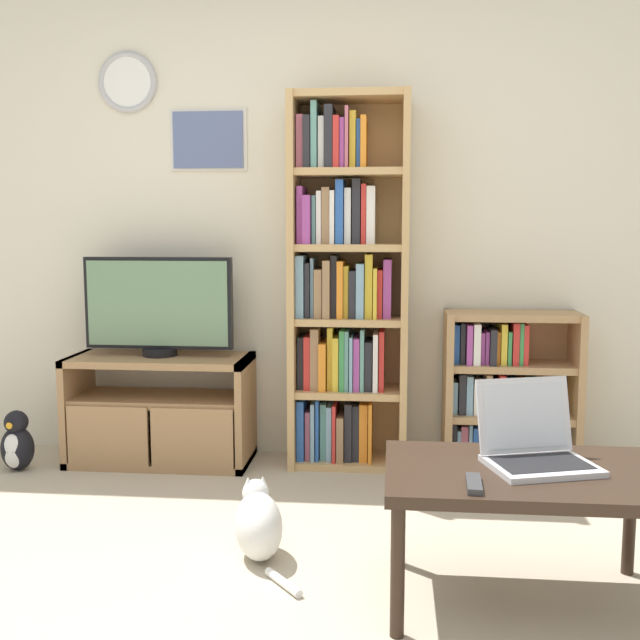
# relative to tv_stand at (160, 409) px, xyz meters

# --- Properties ---
(wall_back) EXTENTS (5.74, 0.09, 2.60)m
(wall_back) POSITION_rel_tv_stand_xyz_m (0.74, 0.27, 1.02)
(wall_back) COLOR beige
(wall_back) RESTS_ON ground_plane
(tv_stand) EXTENTS (0.95, 0.41, 0.57)m
(tv_stand) POSITION_rel_tv_stand_xyz_m (0.00, 0.00, 0.00)
(tv_stand) COLOR #9E754C
(tv_stand) RESTS_ON ground_plane
(television) EXTENTS (0.78, 0.18, 0.52)m
(television) POSITION_rel_tv_stand_xyz_m (-0.00, 0.03, 0.55)
(television) COLOR black
(television) RESTS_ON tv_stand
(bookshelf_tall) EXTENTS (0.60, 0.32, 1.91)m
(bookshelf_tall) POSITION_rel_tv_stand_xyz_m (0.96, 0.09, 0.63)
(bookshelf_tall) COLOR tan
(bookshelf_tall) RESTS_ON ground_plane
(bookshelf_short) EXTENTS (0.68, 0.29, 0.81)m
(bookshelf_short) POSITION_rel_tv_stand_xyz_m (1.78, 0.10, 0.11)
(bookshelf_short) COLOR tan
(bookshelf_short) RESTS_ON ground_plane
(coffee_table) EXTENTS (0.92, 0.59, 0.46)m
(coffee_table) POSITION_rel_tv_stand_xyz_m (1.66, -1.34, 0.12)
(coffee_table) COLOR #332319
(coffee_table) RESTS_ON ground_plane
(laptop) EXTENTS (0.41, 0.38, 0.27)m
(laptop) POSITION_rel_tv_stand_xyz_m (1.69, -1.27, 0.24)
(laptop) COLOR silver
(laptop) RESTS_ON coffee_table
(remote_near_laptop) EXTENTS (0.05, 0.16, 0.02)m
(remote_near_laptop) POSITION_rel_tv_stand_xyz_m (1.47, -1.52, 0.18)
(remote_near_laptop) COLOR #38383A
(remote_near_laptop) RESTS_ON coffee_table
(cat) EXTENTS (0.33, 0.47, 0.29)m
(cat) POSITION_rel_tv_stand_xyz_m (0.72, -1.08, -0.16)
(cat) COLOR white
(cat) RESTS_ON ground_plane
(penguin_figurine) EXTENTS (0.17, 0.15, 0.31)m
(penguin_figurine) POSITION_rel_tv_stand_xyz_m (-0.69, -0.20, -0.14)
(penguin_figurine) COLOR black
(penguin_figurine) RESTS_ON ground_plane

